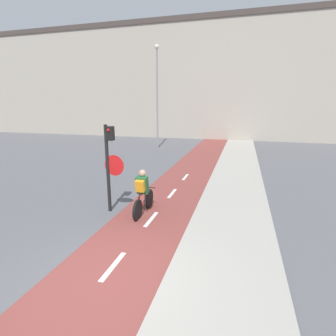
{
  "coord_description": "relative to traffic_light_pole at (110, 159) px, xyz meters",
  "views": [
    {
      "loc": [
        2.53,
        -4.03,
        3.46
      ],
      "look_at": [
        0.0,
        4.9,
        1.2
      ],
      "focal_mm": 28.0,
      "sensor_mm": 36.0,
      "label": 1
    }
  ],
  "objects": [
    {
      "name": "sidewalk_strip",
      "position": [
        3.85,
        -3.3,
        -1.76
      ],
      "size": [
        2.4,
        60.0,
        0.05
      ],
      "color": "#A8A399",
      "rests_on": "ground_plane"
    },
    {
      "name": "bike_lane",
      "position": [
        1.47,
        -3.29,
        -1.77
      ],
      "size": [
        2.36,
        60.0,
        0.02
      ],
      "color": "brown",
      "rests_on": "ground_plane"
    },
    {
      "name": "cyclist_near",
      "position": [
        1.08,
        0.04,
        -1.07
      ],
      "size": [
        0.46,
        1.69,
        1.48
      ],
      "color": "black",
      "rests_on": "ground_plane"
    },
    {
      "name": "building_row_background",
      "position": [
        1.47,
        21.77,
        4.05
      ],
      "size": [
        60.0,
        5.2,
        11.63
      ],
      "color": "#B2A899",
      "rests_on": "ground_plane"
    },
    {
      "name": "traffic_light_pole",
      "position": [
        0.0,
        0.0,
        0.0
      ],
      "size": [
        0.67,
        0.25,
        2.86
      ],
      "color": "black",
      "rests_on": "ground_plane"
    },
    {
      "name": "ground_plane",
      "position": [
        1.47,
        -3.3,
        -1.78
      ],
      "size": [
        120.0,
        120.0,
        0.0
      ],
      "primitive_type": "plane",
      "color": "#5B5B60"
    },
    {
      "name": "street_lamp_far",
      "position": [
        -2.61,
        12.87,
        2.93
      ],
      "size": [
        0.36,
        0.36,
        7.85
      ],
      "color": "gray",
      "rests_on": "ground_plane"
    }
  ]
}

